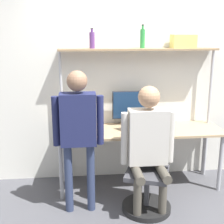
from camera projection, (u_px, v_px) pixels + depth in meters
name	position (u px, v px, depth m)	size (l,w,h in m)	color
ground_plane	(143.00, 197.00, 3.87)	(12.00, 12.00, 0.00)	#4C4C51
wall_back	(136.00, 81.00, 4.19)	(8.00, 0.06, 2.70)	silver
desk	(139.00, 135.00, 4.02)	(2.12, 0.65, 0.77)	tan
shelf_unit	(138.00, 68.00, 3.99)	(2.01, 0.25, 1.79)	#997A56
monitor	(132.00, 106.00, 4.13)	(0.52, 0.17, 0.46)	#333338
laptop	(135.00, 127.00, 3.91)	(0.33, 0.23, 0.22)	#333338
cell_phone	(158.00, 132.00, 3.87)	(0.07, 0.15, 0.01)	#264C8C
office_chair	(147.00, 185.00, 3.57)	(0.59, 0.59, 0.93)	black
person_seated	(148.00, 140.00, 3.38)	(0.59, 0.48, 1.44)	#4C473D
person_standing	(78.00, 125.00, 3.34)	(0.55, 0.22, 1.61)	#2D3856
bottle_purple	(92.00, 40.00, 3.84)	(0.07, 0.07, 0.25)	#593372
bottle_green	(143.00, 38.00, 3.90)	(0.06, 0.06, 0.29)	#2D8C3F
storage_box	(183.00, 41.00, 3.96)	(0.30, 0.19, 0.17)	#DBCC66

